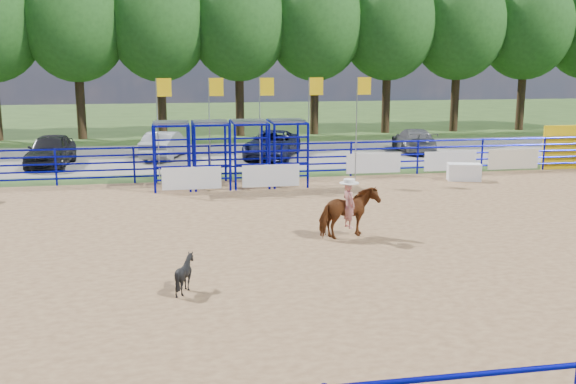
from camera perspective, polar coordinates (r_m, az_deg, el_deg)
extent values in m
plane|color=#365120|center=(17.38, 5.08, -4.69)|extent=(120.00, 120.00, 0.00)
cube|color=#95714A|center=(17.37, 5.08, -4.66)|extent=(30.00, 20.00, 0.02)
cube|color=gray|center=(33.72, -2.61, 3.32)|extent=(40.00, 10.00, 0.01)
cube|color=white|center=(27.30, 15.37, 1.72)|extent=(1.43, 0.93, 0.70)
imported|color=brown|center=(17.83, 5.41, -1.86)|extent=(1.83, 1.23, 1.41)
imported|color=#A91918|center=(17.65, 5.47, 0.87)|extent=(0.43, 0.54, 1.28)
cylinder|color=white|center=(17.54, 5.51, 3.02)|extent=(0.54, 0.54, 0.12)
imported|color=black|center=(13.92, -9.15, -7.19)|extent=(0.92, 0.88, 0.79)
imported|color=black|center=(31.97, -20.34, 3.51)|extent=(1.98, 4.47, 1.49)
imported|color=gray|center=(33.05, -10.85, 4.16)|extent=(2.59, 4.40, 1.37)
imported|color=#141733|center=(32.60, -1.43, 4.25)|extent=(3.85, 5.38, 1.36)
imported|color=#5B5B5E|center=(35.42, 11.13, 4.55)|extent=(2.39, 4.56, 1.26)
cube|color=white|center=(24.23, -8.56, 1.23)|extent=(2.20, 0.04, 0.85)
cube|color=white|center=(24.50, -1.53, 1.47)|extent=(2.20, 0.04, 0.85)
cube|color=white|center=(27.71, 7.62, 2.56)|extent=(2.40, 0.04, 0.85)
cube|color=white|center=(28.98, 14.23, 2.70)|extent=(2.40, 0.04, 0.85)
cube|color=beige|center=(30.35, 19.39, 2.78)|extent=(2.40, 0.04, 0.90)
cube|color=yellow|center=(31.71, 23.26, 3.67)|extent=(2.00, 0.12, 2.00)
cylinder|color=#3F2B19|center=(42.49, -17.97, 7.73)|extent=(0.56, 0.56, 4.80)
ellipsoid|color=#1F4B18|center=(42.51, -18.42, 14.68)|extent=(6.40, 6.40, 7.36)
cylinder|color=#3F2B19|center=(42.14, -11.16, 8.05)|extent=(0.56, 0.56, 4.80)
ellipsoid|color=#1F4B18|center=(42.15, -11.44, 15.06)|extent=(6.40, 6.40, 7.36)
cylinder|color=#3F2B19|center=(42.37, -4.32, 8.25)|extent=(0.56, 0.56, 4.80)
ellipsoid|color=#1F4B18|center=(42.39, -4.42, 15.23)|extent=(6.40, 6.40, 7.36)
cylinder|color=#3F2B19|center=(43.19, 2.36, 8.34)|extent=(0.56, 0.56, 4.80)
ellipsoid|color=#1F4B18|center=(43.21, 2.42, 15.18)|extent=(6.40, 6.40, 7.36)
cylinder|color=#3F2B19|center=(44.56, 8.71, 8.31)|extent=(0.56, 0.56, 4.80)
ellipsoid|color=#1F4B18|center=(44.57, 8.92, 14.95)|extent=(6.40, 6.40, 7.36)
cylinder|color=#3F2B19|center=(46.43, 14.62, 8.20)|extent=(0.56, 0.56, 4.80)
ellipsoid|color=#1F4B18|center=(46.44, 14.95, 14.57)|extent=(6.40, 6.40, 7.36)
cylinder|color=#3F2B19|center=(48.74, 20.01, 8.03)|extent=(0.56, 0.56, 4.80)
ellipsoid|color=#1F4B18|center=(48.75, 20.44, 14.08)|extent=(6.40, 6.40, 7.36)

